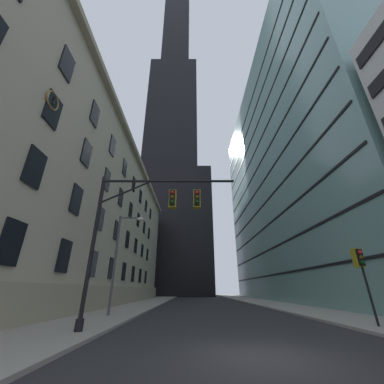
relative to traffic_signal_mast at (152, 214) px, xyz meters
name	(u,v)px	position (x,y,z in m)	size (l,w,h in m)	color
ground_plane	(261,359)	(4.25, -3.48, -5.64)	(102.00, 160.00, 0.10)	#28282B
station_building	(80,218)	(-13.43, 18.57, 5.39)	(14.04, 56.11, 22.01)	#BCAF93
dark_skyscraper	(173,148)	(-5.89, 66.66, 49.83)	(28.47, 28.47, 187.92)	black
glass_office_midrise	(302,174)	(24.46, 29.12, 17.89)	(18.53, 54.59, 46.96)	gray
traffic_signal_mast	(152,214)	(0.00, 0.00, 0.00)	(7.60, 0.63, 7.65)	black
traffic_light_near_right	(361,262)	(11.63, 1.56, -2.32)	(0.40, 0.63, 3.88)	black
street_lamppost	(120,253)	(-3.53, 6.66, -1.05)	(2.02, 0.32, 7.39)	#47474C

